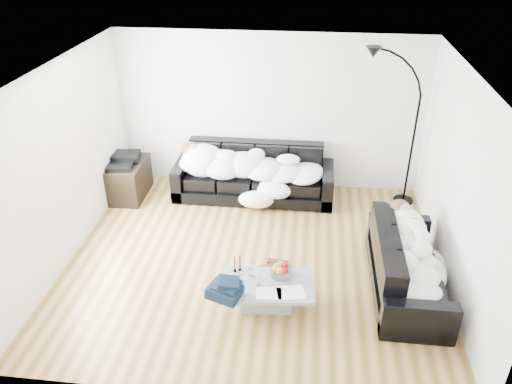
# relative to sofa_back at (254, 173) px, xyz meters

# --- Properties ---
(ground) EXTENTS (5.00, 5.00, 0.00)m
(ground) POSITION_rel_sofa_back_xyz_m (0.21, -1.75, -0.42)
(ground) COLOR brown
(ground) RESTS_ON ground
(wall_back) EXTENTS (5.00, 0.02, 2.60)m
(wall_back) POSITION_rel_sofa_back_xyz_m (0.21, 0.50, 0.88)
(wall_back) COLOR silver
(wall_back) RESTS_ON ground
(wall_left) EXTENTS (0.02, 4.50, 2.60)m
(wall_left) POSITION_rel_sofa_back_xyz_m (-2.29, -1.75, 0.88)
(wall_left) COLOR silver
(wall_left) RESTS_ON ground
(wall_right) EXTENTS (0.02, 4.50, 2.60)m
(wall_right) POSITION_rel_sofa_back_xyz_m (2.71, -1.75, 0.88)
(wall_right) COLOR silver
(wall_right) RESTS_ON ground
(ceiling) EXTENTS (5.00, 5.00, 0.00)m
(ceiling) POSITION_rel_sofa_back_xyz_m (0.21, -1.75, 2.18)
(ceiling) COLOR white
(ceiling) RESTS_ON ground
(sofa_back) EXTENTS (2.60, 0.90, 0.85)m
(sofa_back) POSITION_rel_sofa_back_xyz_m (0.00, 0.00, 0.00)
(sofa_back) COLOR black
(sofa_back) RESTS_ON ground
(sofa_right) EXTENTS (0.83, 1.93, 0.78)m
(sofa_right) POSITION_rel_sofa_back_xyz_m (2.18, -2.11, -0.03)
(sofa_right) COLOR black
(sofa_right) RESTS_ON ground
(sleeper_back) EXTENTS (2.20, 0.76, 0.44)m
(sleeper_back) POSITION_rel_sofa_back_xyz_m (0.00, -0.05, 0.22)
(sleeper_back) COLOR white
(sleeper_back) RESTS_ON sofa_back
(sleeper_right) EXTENTS (0.70, 1.66, 0.41)m
(sleeper_right) POSITION_rel_sofa_back_xyz_m (2.18, -2.11, 0.20)
(sleeper_right) COLOR white
(sleeper_right) RESTS_ON sofa_right
(teal_cushion) EXTENTS (0.42, 0.38, 0.20)m
(teal_cushion) POSITION_rel_sofa_back_xyz_m (2.12, -1.51, 0.30)
(teal_cushion) COLOR #0A3948
(teal_cushion) RESTS_ON sofa_right
(coffee_table) EXTENTS (1.17, 0.75, 0.32)m
(coffee_table) POSITION_rel_sofa_back_xyz_m (0.47, -2.63, -0.26)
(coffee_table) COLOR #939699
(coffee_table) RESTS_ON ground
(fruit_bowl) EXTENTS (0.33, 0.33, 0.16)m
(fruit_bowl) POSITION_rel_sofa_back_xyz_m (0.63, -2.44, -0.02)
(fruit_bowl) COLOR white
(fruit_bowl) RESTS_ON coffee_table
(wine_glass_a) EXTENTS (0.09, 0.09, 0.18)m
(wine_glass_a) POSITION_rel_sofa_back_xyz_m (0.27, -2.51, -0.01)
(wine_glass_a) COLOR white
(wine_glass_a) RESTS_ON coffee_table
(wine_glass_b) EXTENTS (0.08, 0.08, 0.17)m
(wine_glass_b) POSITION_rel_sofa_back_xyz_m (0.18, -2.64, -0.01)
(wine_glass_b) COLOR white
(wine_glass_b) RESTS_ON coffee_table
(wine_glass_c) EXTENTS (0.07, 0.07, 0.17)m
(wine_glass_c) POSITION_rel_sofa_back_xyz_m (0.38, -2.65, -0.02)
(wine_glass_c) COLOR white
(wine_glass_c) RESTS_ON coffee_table
(candle_left) EXTENTS (0.04, 0.04, 0.22)m
(candle_left) POSITION_rel_sofa_back_xyz_m (0.06, -2.44, 0.01)
(candle_left) COLOR maroon
(candle_left) RESTS_ON coffee_table
(candle_right) EXTENTS (0.05, 0.05, 0.23)m
(candle_right) POSITION_rel_sofa_back_xyz_m (0.12, -2.41, 0.01)
(candle_right) COLOR maroon
(candle_right) RESTS_ON coffee_table
(newspaper_a) EXTENTS (0.37, 0.31, 0.01)m
(newspaper_a) POSITION_rel_sofa_back_xyz_m (0.76, -2.75, -0.09)
(newspaper_a) COLOR silver
(newspaper_a) RESTS_ON coffee_table
(newspaper_b) EXTENTS (0.31, 0.23, 0.01)m
(newspaper_b) POSITION_rel_sofa_back_xyz_m (0.52, -2.80, -0.09)
(newspaper_b) COLOR silver
(newspaper_b) RESTS_ON coffee_table
(navy_jacket) EXTENTS (0.40, 0.34, 0.20)m
(navy_jacket) POSITION_rel_sofa_back_xyz_m (0.05, -2.87, 0.08)
(navy_jacket) COLOR black
(navy_jacket) RESTS_ON coffee_table
(shoes) EXTENTS (0.54, 0.45, 0.11)m
(shoes) POSITION_rel_sofa_back_xyz_m (0.45, -1.95, -0.37)
(shoes) COLOR #472311
(shoes) RESTS_ON ground
(av_cabinet) EXTENTS (0.61, 0.88, 0.60)m
(av_cabinet) POSITION_rel_sofa_back_xyz_m (-2.09, -0.22, -0.12)
(av_cabinet) COLOR black
(av_cabinet) RESTS_ON ground
(stereo) EXTENTS (0.48, 0.39, 0.13)m
(stereo) POSITION_rel_sofa_back_xyz_m (-2.09, -0.22, 0.24)
(stereo) COLOR black
(stereo) RESTS_ON av_cabinet
(floor_lamp) EXTENTS (0.86, 0.53, 2.20)m
(floor_lamp) POSITION_rel_sofa_back_xyz_m (2.48, 0.12, 0.68)
(floor_lamp) COLOR black
(floor_lamp) RESTS_ON ground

